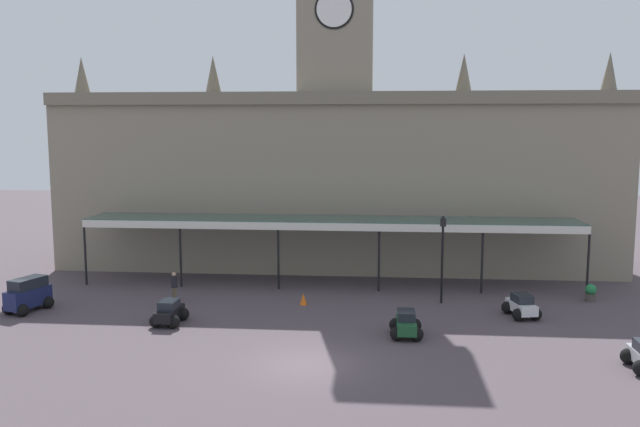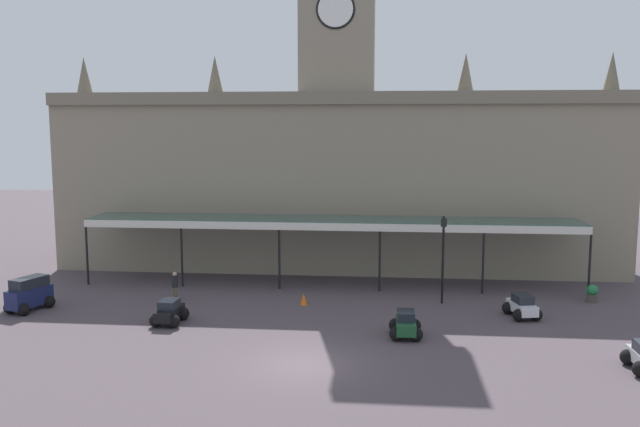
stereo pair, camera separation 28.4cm
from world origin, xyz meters
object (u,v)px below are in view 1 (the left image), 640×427
Objects in this scene: car_black_sedan at (169,314)px; car_white_sedan at (521,307)px; car_navy_van at (28,296)px; pedestrian_near_entrance at (174,286)px; victorian_lamppost at (442,249)px; traffic_cone at (303,299)px; car_green_sedan at (406,325)px; planter_by_canopy at (591,292)px.

car_white_sedan is at bearing 8.92° from car_black_sedan.
car_navy_van is 1.54× the size of pedestrian_near_entrance.
car_white_sedan is 1.31× the size of pedestrian_near_entrance.
pedestrian_near_entrance is 14.79m from victorian_lamppost.
car_black_sedan is at bearing -75.97° from pedestrian_near_entrance.
car_black_sedan is at bearing -146.52° from traffic_cone.
car_white_sedan is (5.96, 3.64, 0.00)m from car_green_sedan.
planter_by_canopy is (8.26, 1.13, -2.51)m from victorian_lamppost.
traffic_cone is at bearing 0.74° from pedestrian_near_entrance.
victorian_lamppost is at bearing 7.58° from traffic_cone.
traffic_cone is at bearing -172.42° from victorian_lamppost.
car_green_sedan is 6.98m from car_white_sedan.
victorian_lamppost is (13.62, 5.05, 2.50)m from car_black_sedan.
car_navy_van reaches higher than car_white_sedan.
car_white_sedan is 3.48× the size of traffic_cone.
car_green_sedan is 0.43× the size of victorian_lamppost.
traffic_cone is at bearing 33.48° from car_black_sedan.
traffic_cone is at bearing 10.11° from car_navy_van.
car_black_sedan and car_white_sedan have the same top height.
pedestrian_near_entrance reaches higher than car_white_sedan.
car_white_sedan is 18.45m from pedestrian_near_entrance.
car_black_sedan is 0.95× the size of car_white_sedan.
planter_by_canopy is (29.91, 4.66, -0.32)m from car_navy_van.
pedestrian_near_entrance is at bearing -179.26° from traffic_cone.
car_black_sedan is at bearing -10.77° from car_navy_van.
traffic_cone is (-5.32, 4.97, -0.19)m from car_green_sedan.
pedestrian_near_entrance is 7.15m from traffic_cone.
pedestrian_near_entrance is 0.35× the size of victorian_lamppost.
car_navy_van is 7.46m from pedestrian_near_entrance.
car_navy_van is 1.18× the size of car_white_sedan.
car_black_sedan is 2.17× the size of planter_by_canopy.
car_navy_van is 1.23× the size of car_black_sedan.
pedestrian_near_entrance is at bearing 104.03° from car_black_sedan.
traffic_cone is (-11.28, 1.32, -0.19)m from car_white_sedan.
planter_by_canopy reaches higher than traffic_cone.
car_green_sedan is 1.23× the size of pedestrian_near_entrance.
victorian_lamppost is at bearing 9.24° from car_navy_van.
car_green_sedan is at bearing -145.76° from planter_by_canopy.
car_green_sedan is 12.61m from planter_by_canopy.
car_white_sedan is at bearing 2.71° from car_navy_van.
car_green_sedan is at bearing -4.54° from car_black_sedan.
car_green_sedan and car_white_sedan have the same top height.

